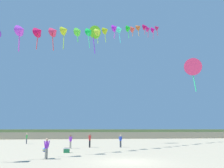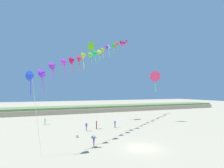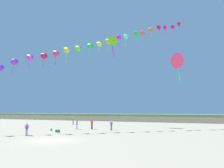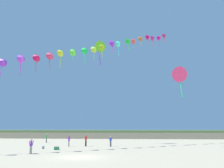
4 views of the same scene
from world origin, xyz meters
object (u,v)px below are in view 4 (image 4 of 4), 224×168
at_px(person_near_right, 86,140).
at_px(large_kite_low_lead, 100,47).
at_px(large_kite_mid_trail, 180,74).
at_px(person_near_left, 46,138).
at_px(beach_cooler, 57,148).
at_px(person_mid_center, 111,140).
at_px(person_far_left, 69,140).
at_px(person_far_right, 31,145).
at_px(beach_ball, 43,147).

relative_size(person_near_right, large_kite_low_lead, 0.34).
xyz_separation_m(person_near_right, large_kite_mid_trail, (14.51, 0.97, 9.92)).
height_order(person_near_left, beach_cooler, person_near_left).
bearing_deg(large_kite_low_lead, large_kite_mid_trail, -26.70).
relative_size(person_near_left, beach_cooler, 2.70).
bearing_deg(large_kite_mid_trail, person_mid_center, -172.86).
bearing_deg(person_far_left, person_near_left, 126.04).
bearing_deg(person_far_right, person_near_left, 106.07).
distance_m(large_kite_low_lead, beach_ball, 22.75).
distance_m(person_near_right, large_kite_low_lead, 19.03).
xyz_separation_m(person_near_right, large_kite_low_lead, (0.74, 7.90, 17.30)).
relative_size(person_far_right, beach_cooler, 2.67).
bearing_deg(person_near_right, person_near_left, 137.65).
xyz_separation_m(beach_cooler, beach_ball, (-2.26, 1.36, -0.03)).
xyz_separation_m(person_near_left, person_near_right, (9.22, -8.41, 0.05)).
relative_size(person_mid_center, large_kite_low_lead, 0.31).
relative_size(person_far_left, person_far_right, 1.01).
bearing_deg(person_far_left, large_kite_mid_trail, 7.16).
bearing_deg(beach_cooler, large_kite_low_lead, 77.40).
height_order(person_near_right, beach_cooler, person_near_right).
xyz_separation_m(person_far_right, large_kite_mid_trail, (18.18, 11.87, 9.98)).
distance_m(person_near_right, beach_cooler, 6.68).
xyz_separation_m(person_mid_center, beach_ball, (-8.43, -4.45, -0.70)).
xyz_separation_m(person_far_left, beach_ball, (-2.40, -3.68, -0.72)).
bearing_deg(person_far_right, person_far_left, 81.91).
bearing_deg(beach_ball, person_far_left, 56.90).
bearing_deg(beach_cooler, person_near_right, 68.68).
bearing_deg(person_far_left, large_kite_low_lead, 71.58).
height_order(person_near_left, person_far_right, person_near_left).
height_order(person_far_left, large_kite_mid_trail, large_kite_mid_trail).
xyz_separation_m(person_near_right, person_far_left, (-2.28, -1.14, -0.06)).
distance_m(person_mid_center, person_far_left, 6.08).
xyz_separation_m(person_near_left, beach_ball, (4.55, -13.23, -0.72)).
height_order(person_near_left, person_near_right, person_near_right).
relative_size(person_near_right, person_mid_center, 1.09).
bearing_deg(person_far_left, beach_ball, -123.10).
bearing_deg(person_mid_center, beach_cooler, -136.73).
xyz_separation_m(large_kite_low_lead, beach_ball, (-5.41, -12.72, -18.07)).
distance_m(person_near_right, beach_ball, 6.76).
height_order(large_kite_mid_trail, beach_ball, large_kite_mid_trail).
height_order(person_mid_center, beach_ball, person_mid_center).
bearing_deg(person_mid_center, large_kite_low_lead, 110.06).
distance_m(person_far_right, beach_ball, 6.20).
bearing_deg(large_kite_mid_trail, person_near_left, 162.60).
bearing_deg(person_near_right, beach_cooler, -111.32).
bearing_deg(person_far_left, person_near_right, 26.60).
height_order(person_far_left, person_far_right, person_far_left).
distance_m(person_far_left, beach_ball, 4.46).
xyz_separation_m(person_mid_center, large_kite_low_lead, (-3.02, 8.28, 17.37)).
bearing_deg(person_near_left, large_kite_mid_trail, -17.40).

